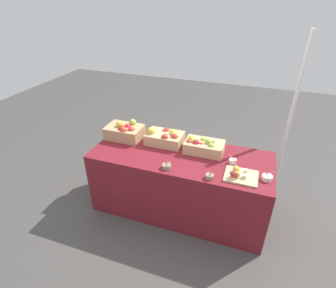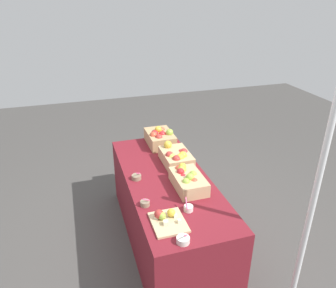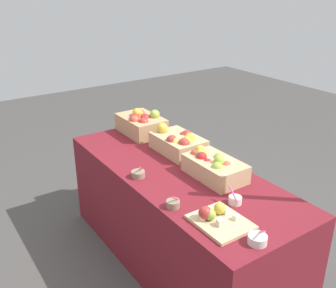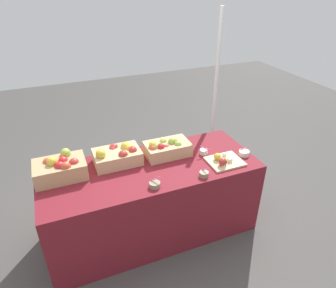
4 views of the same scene
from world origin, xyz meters
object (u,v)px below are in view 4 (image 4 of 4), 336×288
apple_crate_right (166,148)px  sample_bowl_extra (204,174)px  cutting_board_front (223,161)px  sample_bowl_far (244,153)px  tent_pole (215,98)px  apple_crate_left (61,168)px  sample_bowl_mid (155,184)px  apple_crate_middle (118,155)px  sample_bowl_near (204,152)px

apple_crate_right → sample_bowl_extra: 0.46m
cutting_board_front → sample_bowl_far: size_ratio=3.00×
sample_bowl_extra → tent_pole: tent_pole is taller
apple_crate_left → sample_bowl_extra: (1.09, -0.44, -0.06)m
sample_bowl_mid → sample_bowl_extra: 0.43m
sample_bowl_mid → tent_pole: 1.52m
apple_crate_middle → apple_crate_right: (0.44, -0.04, -0.00)m
cutting_board_front → sample_bowl_extra: size_ratio=3.31×
sample_bowl_mid → apple_crate_right: bearing=57.1°
sample_bowl_mid → sample_bowl_far: bearing=8.2°
apple_crate_right → sample_bowl_near: apple_crate_right is taller
apple_crate_middle → sample_bowl_near: size_ratio=3.91×
apple_crate_middle → sample_bowl_far: bearing=-16.0°
apple_crate_middle → sample_bowl_extra: apple_crate_middle is taller
sample_bowl_near → sample_bowl_extra: size_ratio=1.13×
sample_bowl_near → tent_pole: 0.91m
tent_pole → apple_crate_right: bearing=-144.4°
apple_crate_left → apple_crate_middle: size_ratio=1.02×
cutting_board_front → tent_pole: size_ratio=0.16×
sample_bowl_mid → apple_crate_middle: bearing=111.2°
apple_crate_right → apple_crate_middle: bearing=175.0°
cutting_board_front → sample_bowl_far: (0.25, 0.05, -0.00)m
sample_bowl_mid → sample_bowl_far: (0.93, 0.13, 0.00)m
apple_crate_right → sample_bowl_far: bearing=-22.8°
apple_crate_middle → apple_crate_right: size_ratio=0.99×
apple_crate_middle → sample_bowl_far: (1.10, -0.32, -0.05)m
sample_bowl_near → tent_pole: size_ratio=0.05×
apple_crate_left → apple_crate_right: apple_crate_left is taller
cutting_board_front → sample_bowl_extra: 0.27m
apple_crate_right → sample_bowl_far: (0.66, -0.28, -0.05)m
sample_bowl_near → tent_pole: tent_pole is taller
apple_crate_left → cutting_board_front: (1.35, -0.33, -0.06)m
sample_bowl_near → sample_bowl_extra: sample_bowl_near is taller
apple_crate_middle → sample_bowl_near: (0.77, -0.15, -0.05)m
apple_crate_left → sample_bowl_far: size_ratio=4.07×
apple_crate_right → cutting_board_front: size_ratio=1.35×
sample_bowl_near → cutting_board_front: bearing=-68.1°
sample_bowl_near → sample_bowl_far: bearing=-26.1°
cutting_board_front → sample_bowl_far: 0.25m
apple_crate_middle → apple_crate_right: apple_crate_middle is taller
apple_crate_left → sample_bowl_extra: apple_crate_left is taller
apple_crate_left → sample_bowl_extra: 1.18m
sample_bowl_extra → sample_bowl_near: bearing=62.0°
cutting_board_front → sample_bowl_mid: (-0.68, -0.09, -0.00)m
apple_crate_middle → tent_pole: size_ratio=0.21×
apple_crate_middle → apple_crate_left: bearing=-176.5°
sample_bowl_far → tent_pole: 0.92m
cutting_board_front → tent_pole: (0.43, 0.93, 0.20)m
cutting_board_front → sample_bowl_near: sample_bowl_near is taller
tent_pole → apple_crate_middle: bearing=-156.2°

